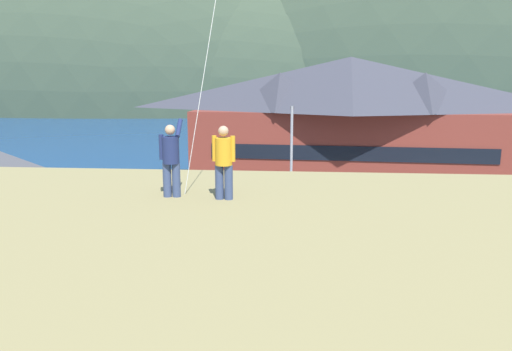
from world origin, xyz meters
The scene contains 18 objects.
ground_plane centered at (0.00, 0.00, 0.00)m, with size 600.00×600.00×0.00m, color #66604C.
parking_lot_pad centered at (0.00, 5.00, 0.05)m, with size 40.00×20.00×0.10m, color gray.
bay_water centered at (0.00, 60.00, 0.01)m, with size 360.00×84.00×0.03m, color navy.
far_hill_east_peak centered at (-48.93, 115.63, 0.00)m, with size 136.85×61.95×87.08m, color #3D4C38.
far_hill_center_saddle centered at (-15.62, 113.53, 0.00)m, with size 135.17×50.94×66.49m, color #3D4C38.
far_hill_far_shoulder centered at (45.62, 113.40, 0.00)m, with size 145.79×58.44×95.27m, color #3D4C38.
harbor_lodge centered at (6.01, 21.82, 5.66)m, with size 26.60×11.79×10.66m.
storage_shed_near_lot centered at (-12.67, 3.40, 2.94)m, with size 7.77×6.18×5.66m.
wharf_dock centered at (-1.14, 34.65, 0.35)m, with size 3.20×14.21×0.70m.
moored_boat_wharfside centered at (-4.84, 31.91, 0.72)m, with size 3.24×8.52×2.16m.
moored_boat_outer_mooring centered at (2.11, 35.49, 0.72)m, with size 1.98×5.88×2.16m.
parked_car_corner_spot centered at (0.77, 7.12, 1.06)m, with size 4.23×2.12×1.82m.
parked_car_lone_by_shed centered at (-0.45, 0.48, 1.06)m, with size 4.22×2.09×1.82m.
parked_car_mid_row_far centered at (8.96, -0.30, 1.06)m, with size 4.26×2.17×1.82m.
parked_car_back_row_left centered at (-4.49, 7.26, 1.06)m, with size 4.30×2.25×1.82m.
parking_light_pole centered at (1.49, 10.55, 4.29)m, with size 0.24×0.78×7.30m.
person_kite_flyer centered at (-1.18, -7.82, 7.28)m, with size 0.52×0.67×1.86m.
person_companion centered at (0.11, -7.96, 7.26)m, with size 0.55×0.40×1.74m.
Camera 1 is at (1.80, -19.32, 9.21)m, focal length 34.96 mm.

